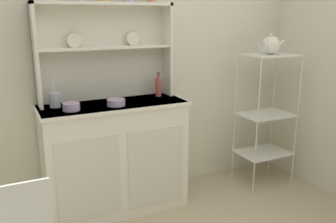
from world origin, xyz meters
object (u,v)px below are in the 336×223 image
at_px(jam_bottle, 158,87).
at_px(porcelain_teapot, 271,45).
at_px(bowl_mixing_large, 71,107).
at_px(hutch_cabinet, 115,156).
at_px(hutch_shelf_unit, 105,44).
at_px(utensil_jar, 55,99).
at_px(bakers_rack, 266,107).

relative_size(jam_bottle, porcelain_teapot, 0.80).
bearing_deg(porcelain_teapot, bowl_mixing_large, 178.53).
bearing_deg(bowl_mixing_large, porcelain_teapot, -1.47).
relative_size(hutch_cabinet, hutch_shelf_unit, 1.07).
bearing_deg(hutch_shelf_unit, jam_bottle, -10.63).
bearing_deg(utensil_jar, porcelain_teapot, -6.10).
bearing_deg(jam_bottle, hutch_shelf_unit, 169.37).
distance_m(bowl_mixing_large, porcelain_teapot, 1.79).
xyz_separation_m(hutch_cabinet, jam_bottle, (0.42, 0.09, 0.52)).
relative_size(bakers_rack, jam_bottle, 6.12).
height_order(hutch_shelf_unit, jam_bottle, hutch_shelf_unit).
bearing_deg(utensil_jar, bakers_rack, -6.09).
height_order(bakers_rack, jam_bottle, bakers_rack).
relative_size(hutch_cabinet, porcelain_teapot, 4.53).
xyz_separation_m(bowl_mixing_large, jam_bottle, (0.75, 0.16, 0.05)).
xyz_separation_m(bowl_mixing_large, porcelain_teapot, (1.75, -0.05, 0.38)).
distance_m(jam_bottle, porcelain_teapot, 1.07).
bearing_deg(hutch_shelf_unit, hutch_cabinet, -90.00).
relative_size(hutch_cabinet, utensil_jar, 4.77).
xyz_separation_m(hutch_cabinet, bowl_mixing_large, (-0.33, -0.07, 0.47)).
xyz_separation_m(hutch_cabinet, porcelain_teapot, (1.42, -0.12, 0.84)).
distance_m(bakers_rack, porcelain_teapot, 0.56).
bearing_deg(hutch_cabinet, jam_bottle, 11.57).
bearing_deg(bowl_mixing_large, hutch_cabinet, 12.42).
distance_m(hutch_shelf_unit, utensil_jar, 0.57).
distance_m(bakers_rack, jam_bottle, 1.05).
height_order(hutch_shelf_unit, bowl_mixing_large, hutch_shelf_unit).
bearing_deg(bowl_mixing_large, utensil_jar, 120.44).
xyz_separation_m(hutch_shelf_unit, bakers_rack, (1.42, -0.28, -0.60)).
bearing_deg(porcelain_teapot, hutch_cabinet, 175.23).
bearing_deg(hutch_cabinet, hutch_shelf_unit, 90.00).
bearing_deg(bakers_rack, utensil_jar, 173.91).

